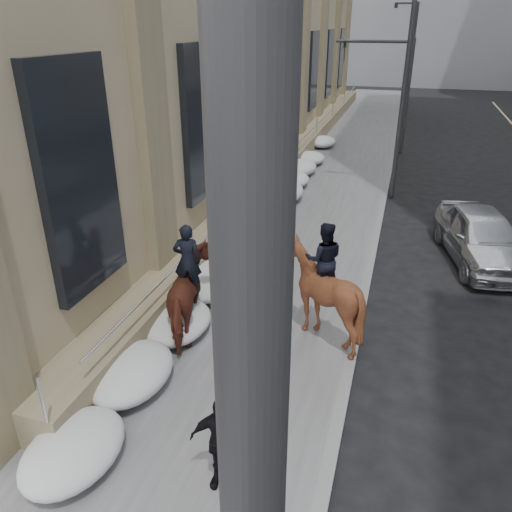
{
  "coord_description": "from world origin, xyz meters",
  "views": [
    {
      "loc": [
        3.18,
        -6.9,
        6.77
      ],
      "look_at": [
        0.11,
        3.38,
        1.7
      ],
      "focal_mm": 35.0,
      "sensor_mm": 36.0,
      "label": 1
    }
  ],
  "objects": [
    {
      "name": "streetlight_far",
      "position": [
        2.74,
        34.0,
        4.58
      ],
      "size": [
        1.71,
        0.24,
        8.0
      ],
      "color": "#2D2D30",
      "rests_on": "ground"
    },
    {
      "name": "car_silver",
      "position": [
        5.77,
        8.49,
        0.82
      ],
      "size": [
        2.92,
        5.1,
        1.63
      ],
      "primitive_type": "imported",
      "rotation": [
        0.0,
        0.0,
        0.22
      ],
      "color": "#B7BABF",
      "rests_on": "ground"
    },
    {
      "name": "mounted_horse_right",
      "position": [
        1.78,
        2.89,
        1.31
      ],
      "size": [
        2.19,
        2.35,
        2.76
      ],
      "rotation": [
        0.0,
        0.0,
        3.37
      ],
      "color": "#4D2716",
      "rests_on": "sidewalk"
    },
    {
      "name": "mounted_horse_left",
      "position": [
        -1.01,
        2.16,
        1.16
      ],
      "size": [
        1.63,
        2.49,
        2.63
      ],
      "rotation": [
        0.0,
        0.0,
        3.42
      ],
      "color": "#4B2116",
      "rests_on": "sidewalk"
    },
    {
      "name": "pedestrian",
      "position": [
        1.05,
        -1.64,
        0.96
      ],
      "size": [
        1.02,
        0.51,
        1.68
      ],
      "primitive_type": "imported",
      "rotation": [
        0.0,
        0.0,
        0.11
      ],
      "color": "black",
      "rests_on": "sidewalk"
    },
    {
      "name": "sidewalk",
      "position": [
        0.0,
        10.0,
        0.06
      ],
      "size": [
        5.0,
        80.0,
        0.12
      ],
      "primitive_type": "cube",
      "color": "#505053",
      "rests_on": "ground"
    },
    {
      "name": "streetlight_mid",
      "position": [
        2.74,
        14.0,
        4.58
      ],
      "size": [
        1.71,
        0.24,
        8.0
      ],
      "color": "#2D2D30",
      "rests_on": "ground"
    },
    {
      "name": "ground",
      "position": [
        0.0,
        0.0,
        0.0
      ],
      "size": [
        140.0,
        140.0,
        0.0
      ],
      "primitive_type": "plane",
      "color": "black",
      "rests_on": "ground"
    },
    {
      "name": "snow_bank",
      "position": [
        -1.42,
        8.11,
        0.47
      ],
      "size": [
        1.7,
        18.1,
        0.76
      ],
      "color": "silver",
      "rests_on": "sidewalk"
    },
    {
      "name": "traffic_signal",
      "position": [
        2.07,
        22.0,
        4.0
      ],
      "size": [
        4.1,
        0.22,
        6.0
      ],
      "color": "#2D2D30",
      "rests_on": "ground"
    },
    {
      "name": "curb",
      "position": [
        2.62,
        10.0,
        0.06
      ],
      "size": [
        0.24,
        80.0,
        0.12
      ],
      "primitive_type": "cube",
      "color": "slate",
      "rests_on": "ground"
    }
  ]
}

